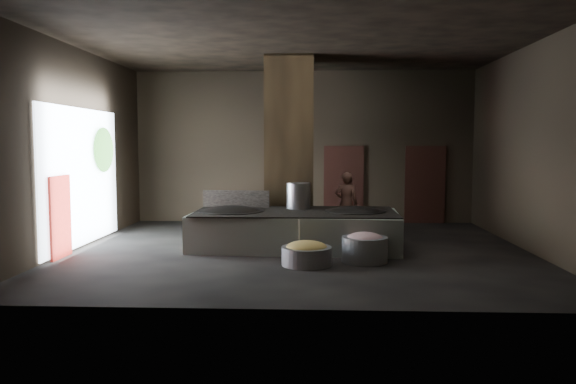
{
  "coord_description": "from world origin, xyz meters",
  "views": [
    {
      "loc": [
        0.32,
        -12.28,
        2.34
      ],
      "look_at": [
        -0.28,
        0.46,
        1.25
      ],
      "focal_mm": 35.0,
      "sensor_mm": 36.0,
      "label": 1
    }
  ],
  "objects_px": {
    "wok_right": "(355,215)",
    "cook": "(346,203)",
    "meat_basin": "(365,249)",
    "stock_pot": "(298,196)",
    "hearth_platform": "(295,230)",
    "veg_basin": "(307,256)",
    "wok_left": "(231,215)"
  },
  "relations": [
    {
      "from": "hearth_platform",
      "to": "wok_left",
      "type": "relative_size",
      "value": 3.17
    },
    {
      "from": "wok_right",
      "to": "veg_basin",
      "type": "relative_size",
      "value": 1.39
    },
    {
      "from": "hearth_platform",
      "to": "wok_right",
      "type": "bearing_deg",
      "value": 5.03
    },
    {
      "from": "wok_right",
      "to": "stock_pot",
      "type": "bearing_deg",
      "value": 158.96
    },
    {
      "from": "wok_left",
      "to": "cook",
      "type": "bearing_deg",
      "value": 36.7
    },
    {
      "from": "meat_basin",
      "to": "cook",
      "type": "bearing_deg",
      "value": 92.82
    },
    {
      "from": "wok_left",
      "to": "veg_basin",
      "type": "relative_size",
      "value": 1.49
    },
    {
      "from": "veg_basin",
      "to": "meat_basin",
      "type": "xyz_separation_m",
      "value": [
        1.15,
        0.36,
        0.07
      ]
    },
    {
      "from": "hearth_platform",
      "to": "cook",
      "type": "relative_size",
      "value": 2.84
    },
    {
      "from": "wok_left",
      "to": "veg_basin",
      "type": "xyz_separation_m",
      "value": [
        1.73,
        -1.8,
        -0.57
      ]
    },
    {
      "from": "wok_right",
      "to": "veg_basin",
      "type": "xyz_separation_m",
      "value": [
        -1.07,
        -1.9,
        -0.57
      ]
    },
    {
      "from": "stock_pot",
      "to": "veg_basin",
      "type": "bearing_deg",
      "value": -84.51
    },
    {
      "from": "wok_left",
      "to": "wok_right",
      "type": "distance_m",
      "value": 2.8
    },
    {
      "from": "meat_basin",
      "to": "stock_pot",
      "type": "bearing_deg",
      "value": 124.18
    },
    {
      "from": "wok_right",
      "to": "stock_pot",
      "type": "height_order",
      "value": "stock_pot"
    },
    {
      "from": "stock_pot",
      "to": "cook",
      "type": "xyz_separation_m",
      "value": [
        1.21,
        1.42,
        -0.32
      ]
    },
    {
      "from": "stock_pot",
      "to": "cook",
      "type": "bearing_deg",
      "value": 49.53
    },
    {
      "from": "meat_basin",
      "to": "hearth_platform",
      "type": "bearing_deg",
      "value": 133.94
    },
    {
      "from": "stock_pot",
      "to": "veg_basin",
      "type": "relative_size",
      "value": 0.62
    },
    {
      "from": "hearth_platform",
      "to": "wok_left",
      "type": "xyz_separation_m",
      "value": [
        -1.45,
        -0.05,
        0.35
      ]
    },
    {
      "from": "cook",
      "to": "wok_right",
      "type": "bearing_deg",
      "value": 97.13
    },
    {
      "from": "wok_right",
      "to": "meat_basin",
      "type": "distance_m",
      "value": 1.62
    },
    {
      "from": "hearth_platform",
      "to": "wok_left",
      "type": "height_order",
      "value": "wok_left"
    },
    {
      "from": "wok_right",
      "to": "meat_basin",
      "type": "height_order",
      "value": "wok_right"
    },
    {
      "from": "hearth_platform",
      "to": "stock_pot",
      "type": "bearing_deg",
      "value": 87.71
    },
    {
      "from": "wok_left",
      "to": "meat_basin",
      "type": "relative_size",
      "value": 1.59
    },
    {
      "from": "wok_right",
      "to": "cook",
      "type": "relative_size",
      "value": 0.83
    },
    {
      "from": "hearth_platform",
      "to": "meat_basin",
      "type": "height_order",
      "value": "hearth_platform"
    },
    {
      "from": "cook",
      "to": "veg_basin",
      "type": "distance_m",
      "value": 4.0
    },
    {
      "from": "stock_pot",
      "to": "cook",
      "type": "distance_m",
      "value": 1.9
    },
    {
      "from": "wok_right",
      "to": "veg_basin",
      "type": "distance_m",
      "value": 2.25
    },
    {
      "from": "wok_right",
      "to": "stock_pot",
      "type": "distance_m",
      "value": 1.44
    }
  ]
}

